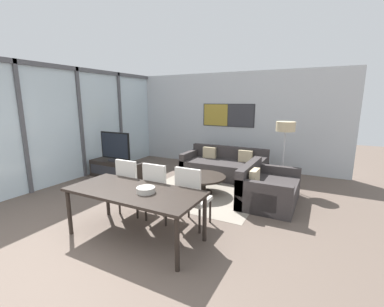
{
  "coord_description": "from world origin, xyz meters",
  "views": [
    {
      "loc": [
        2.7,
        -1.66,
        1.98
      ],
      "look_at": [
        0.39,
        2.77,
        0.95
      ],
      "focal_mm": 24.0,
      "sensor_mm": 36.0,
      "label": 1
    }
  ],
  "objects_px": {
    "dining_chair_right": "(191,195)",
    "sofa_side": "(266,189)",
    "fruit_bowl": "(146,190)",
    "dining_table": "(134,194)",
    "floor_lamp": "(285,130)",
    "television": "(115,147)",
    "dining_chair_centre": "(159,190)",
    "dining_chair_left": "(131,184)",
    "tv_console": "(117,169)",
    "coffee_table": "(202,180)",
    "sofa_main": "(225,167)"
  },
  "relations": [
    {
      "from": "sofa_side",
      "to": "floor_lamp",
      "type": "height_order",
      "value": "floor_lamp"
    },
    {
      "from": "fruit_bowl",
      "to": "floor_lamp",
      "type": "xyz_separation_m",
      "value": [
        1.33,
        3.4,
        0.55
      ]
    },
    {
      "from": "tv_console",
      "to": "floor_lamp",
      "type": "relative_size",
      "value": 0.98
    },
    {
      "from": "dining_table",
      "to": "floor_lamp",
      "type": "xyz_separation_m",
      "value": [
        1.54,
        3.39,
        0.66
      ]
    },
    {
      "from": "fruit_bowl",
      "to": "sofa_side",
      "type": "bearing_deg",
      "value": 62.36
    },
    {
      "from": "sofa_side",
      "to": "dining_table",
      "type": "xyz_separation_m",
      "value": [
        -1.4,
        -2.26,
        0.41
      ]
    },
    {
      "from": "dining_table",
      "to": "floor_lamp",
      "type": "distance_m",
      "value": 3.78
    },
    {
      "from": "dining_chair_right",
      "to": "fruit_bowl",
      "type": "distance_m",
      "value": 0.79
    },
    {
      "from": "television",
      "to": "coffee_table",
      "type": "distance_m",
      "value": 2.53
    },
    {
      "from": "coffee_table",
      "to": "dining_table",
      "type": "xyz_separation_m",
      "value": [
        -0.06,
        -2.13,
        0.38
      ]
    },
    {
      "from": "dining_table",
      "to": "floor_lamp",
      "type": "bearing_deg",
      "value": 65.54
    },
    {
      "from": "dining_chair_left",
      "to": "fruit_bowl",
      "type": "relative_size",
      "value": 3.82
    },
    {
      "from": "dining_chair_left",
      "to": "dining_chair_right",
      "type": "relative_size",
      "value": 1.0
    },
    {
      "from": "dining_table",
      "to": "floor_lamp",
      "type": "height_order",
      "value": "floor_lamp"
    },
    {
      "from": "tv_console",
      "to": "dining_chair_left",
      "type": "bearing_deg",
      "value": -39.87
    },
    {
      "from": "fruit_bowl",
      "to": "dining_chair_left",
      "type": "bearing_deg",
      "value": 142.25
    },
    {
      "from": "dining_chair_right",
      "to": "floor_lamp",
      "type": "xyz_separation_m",
      "value": [
        0.96,
        2.74,
        0.79
      ]
    },
    {
      "from": "fruit_bowl",
      "to": "dining_chair_right",
      "type": "bearing_deg",
      "value": 60.82
    },
    {
      "from": "television",
      "to": "floor_lamp",
      "type": "relative_size",
      "value": 0.61
    },
    {
      "from": "sofa_side",
      "to": "fruit_bowl",
      "type": "distance_m",
      "value": 2.61
    },
    {
      "from": "coffee_table",
      "to": "dining_chair_left",
      "type": "xyz_separation_m",
      "value": [
        -0.64,
        -1.51,
        0.25
      ]
    },
    {
      "from": "television",
      "to": "sofa_side",
      "type": "xyz_separation_m",
      "value": [
        3.82,
        0.11,
        -0.55
      ]
    },
    {
      "from": "fruit_bowl",
      "to": "dining_table",
      "type": "bearing_deg",
      "value": 177.94
    },
    {
      "from": "tv_console",
      "to": "dining_chair_left",
      "type": "height_order",
      "value": "dining_chair_left"
    },
    {
      "from": "dining_chair_left",
      "to": "fruit_bowl",
      "type": "xyz_separation_m",
      "value": [
        0.8,
        -0.62,
        0.24
      ]
    },
    {
      "from": "television",
      "to": "dining_chair_left",
      "type": "relative_size",
      "value": 0.93
    },
    {
      "from": "sofa_side",
      "to": "dining_chair_left",
      "type": "distance_m",
      "value": 2.59
    },
    {
      "from": "television",
      "to": "sofa_main",
      "type": "height_order",
      "value": "television"
    },
    {
      "from": "sofa_side",
      "to": "dining_chair_right",
      "type": "bearing_deg",
      "value": 153.0
    },
    {
      "from": "coffee_table",
      "to": "dining_table",
      "type": "relative_size",
      "value": 0.52
    },
    {
      "from": "television",
      "to": "sofa_side",
      "type": "relative_size",
      "value": 0.64
    },
    {
      "from": "sofa_side",
      "to": "dining_chair_left",
      "type": "relative_size",
      "value": 1.44
    },
    {
      "from": "dining_chair_centre",
      "to": "fruit_bowl",
      "type": "relative_size",
      "value": 3.82
    },
    {
      "from": "dining_chair_right",
      "to": "sofa_side",
      "type": "bearing_deg",
      "value": 63.0
    },
    {
      "from": "television",
      "to": "dining_table",
      "type": "xyz_separation_m",
      "value": [
        2.41,
        -2.14,
        -0.14
      ]
    },
    {
      "from": "tv_console",
      "to": "dining_chair_centre",
      "type": "xyz_separation_m",
      "value": [
        2.41,
        -1.53,
        0.32
      ]
    },
    {
      "from": "dining_table",
      "to": "dining_chair_left",
      "type": "height_order",
      "value": "dining_chair_left"
    },
    {
      "from": "television",
      "to": "dining_chair_right",
      "type": "xyz_separation_m",
      "value": [
        3.0,
        -1.49,
        -0.26
      ]
    },
    {
      "from": "dining_chair_centre",
      "to": "television",
      "type": "bearing_deg",
      "value": 147.55
    },
    {
      "from": "dining_chair_left",
      "to": "sofa_side",
      "type": "bearing_deg",
      "value": 39.62
    },
    {
      "from": "television",
      "to": "dining_chair_centre",
      "type": "relative_size",
      "value": 0.93
    },
    {
      "from": "dining_chair_left",
      "to": "dining_chair_centre",
      "type": "xyz_separation_m",
      "value": [
        0.58,
        -0.0,
        0.0
      ]
    },
    {
      "from": "dining_chair_left",
      "to": "dining_chair_right",
      "type": "height_order",
      "value": "same"
    },
    {
      "from": "dining_table",
      "to": "dining_chair_left",
      "type": "xyz_separation_m",
      "value": [
        -0.58,
        0.61,
        -0.12
      ]
    },
    {
      "from": "sofa_main",
      "to": "dining_table",
      "type": "xyz_separation_m",
      "value": [
        -0.06,
        -3.55,
        0.41
      ]
    },
    {
      "from": "tv_console",
      "to": "dining_chair_right",
      "type": "height_order",
      "value": "dining_chair_right"
    },
    {
      "from": "sofa_side",
      "to": "fruit_bowl",
      "type": "xyz_separation_m",
      "value": [
        -1.19,
        -2.26,
        0.52
      ]
    },
    {
      "from": "tv_console",
      "to": "dining_table",
      "type": "relative_size",
      "value": 0.75
    },
    {
      "from": "coffee_table",
      "to": "dining_chair_centre",
      "type": "height_order",
      "value": "dining_chair_centre"
    },
    {
      "from": "tv_console",
      "to": "coffee_table",
      "type": "bearing_deg",
      "value": -0.34
    }
  ]
}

